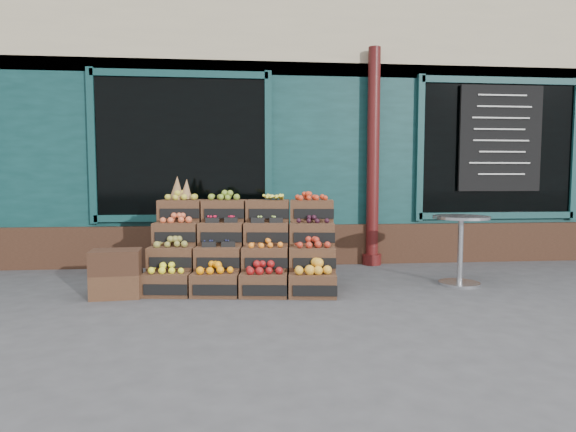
{
  "coord_description": "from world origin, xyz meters",
  "views": [
    {
      "loc": [
        -0.75,
        -4.95,
        1.3
      ],
      "look_at": [
        -0.2,
        0.7,
        0.85
      ],
      "focal_mm": 30.0,
      "sensor_mm": 36.0,
      "label": 1
    }
  ],
  "objects": [
    {
      "name": "shopkeeper",
      "position": [
        -1.34,
        2.61,
        1.03
      ],
      "size": [
        0.83,
        0.63,
        2.05
      ],
      "primitive_type": "imported",
      "rotation": [
        0.0,
        0.0,
        2.94
      ],
      "color": "#154A26",
      "rests_on": "ground"
    },
    {
      "name": "spare_crates",
      "position": [
        -2.12,
        0.38,
        0.26
      ],
      "size": [
        0.55,
        0.4,
        0.52
      ],
      "rotation": [
        0.0,
        0.0,
        0.08
      ],
      "color": "#482D1C",
      "rests_on": "ground"
    },
    {
      "name": "crate_display",
      "position": [
        -0.72,
        0.74,
        0.41
      ],
      "size": [
        2.23,
        1.29,
        1.33
      ],
      "rotation": [
        0.0,
        0.0,
        -0.13
      ],
      "color": "#482D1C",
      "rests_on": "ground"
    },
    {
      "name": "bistro_table",
      "position": [
        1.89,
        0.59,
        0.53
      ],
      "size": [
        0.67,
        0.67,
        0.84
      ],
      "rotation": [
        0.0,
        0.0,
        0.12
      ],
      "color": "silver",
      "rests_on": "ground"
    },
    {
      "name": "ground",
      "position": [
        0.0,
        0.0,
        0.0
      ],
      "size": [
        60.0,
        60.0,
        0.0
      ],
      "primitive_type": "plane",
      "color": "#3F3F42",
      "rests_on": "ground"
    },
    {
      "name": "shop_facade",
      "position": [
        0.0,
        5.11,
        2.4
      ],
      "size": [
        12.0,
        6.24,
        4.8
      ],
      "color": "#103736",
      "rests_on": "ground"
    }
  ]
}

